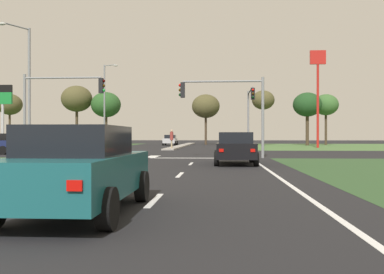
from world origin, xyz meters
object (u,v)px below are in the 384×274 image
pedestrian_at_median (172,137)px  fastfood_pole_sign (318,77)px  car_black_second (235,148)px  traffic_signal_far_right (250,107)px  car_teal_near (79,169)px  treeline_second (77,99)px  treeline_fifth (263,100)px  street_lamp_second (27,83)px  treeline_near (10,105)px  treeline_sixth (326,105)px  treeline_fourth (206,106)px  treeline_seventh (307,105)px  treeline_third (106,105)px  street_lamp_third (105,102)px  fuel_price_totem (3,103)px  traffic_signal_near_left (55,99)px  car_silver_fourth (170,140)px  traffic_signal_near_right (229,101)px

pedestrian_at_median → fastfood_pole_sign: bearing=158.1°
car_black_second → traffic_signal_far_right: size_ratio=0.78×
car_teal_near → traffic_signal_far_right: 31.03m
pedestrian_at_median → car_black_second: bearing=57.6°
treeline_second → treeline_fifth: (29.08, -3.52, -0.67)m
street_lamp_second → treeline_second: size_ratio=0.99×
treeline_near → treeline_sixth: treeline_near is taller
car_black_second → treeline_fifth: size_ratio=0.55×
treeline_fourth → treeline_fifth: (8.53, -3.45, 0.59)m
car_black_second → treeline_seventh: treeline_seventh is taller
treeline_sixth → car_teal_near: bearing=-107.7°
car_black_second → treeline_third: bearing=112.1°
treeline_second → street_lamp_third: bearing=-60.8°
treeline_third → treeline_fourth: treeline_third is taller
fuel_price_totem → treeline_seventh: size_ratio=0.80×
car_black_second → fuel_price_totem: fuel_price_totem is taller
car_black_second → traffic_signal_near_left: traffic_signal_near_left is taller
car_black_second → treeline_third: size_ratio=0.53×
car_teal_near → treeline_sixth: size_ratio=0.58×
traffic_signal_far_right → car_teal_near: bearing=-99.7°
street_lamp_second → fuel_price_totem: (-6.31, 8.70, -0.68)m
car_black_second → traffic_signal_far_right: traffic_signal_far_right is taller
car_silver_fourth → traffic_signal_far_right: size_ratio=0.76×
treeline_fourth → treeline_fifth: 9.22m
traffic_signal_far_right → street_lamp_second: size_ratio=0.62×
treeline_near → car_silver_fourth: bearing=-2.5°
traffic_signal_near_right → fastfood_pole_sign: fastfood_pole_sign is taller
car_black_second → treeline_fourth: (-2.82, 45.93, 5.19)m
street_lamp_third → treeline_seventh: bearing=25.3°
treeline_sixth → treeline_seventh: treeline_seventh is taller
street_lamp_third → treeline_fifth: (20.19, 12.38, 1.07)m
treeline_third → treeline_fifth: bearing=-7.6°
pedestrian_at_median → treeline_third: size_ratio=0.23×
traffic_signal_near_right → treeline_near: size_ratio=0.69×
treeline_fifth → treeline_seventh: treeline_fifth is taller
treeline_third → fuel_price_totem: bearing=-95.1°
street_lamp_third → fuel_price_totem: size_ratio=1.62×
traffic_signal_near_right → treeline_near: (-32.60, 36.82, 2.62)m
car_teal_near → car_silver_fourth: bearing=94.8°
treeline_near → treeline_fifth: bearing=-0.4°
traffic_signal_far_right → traffic_signal_near_left: 17.23m
car_teal_near → fastfood_pole_sign: size_ratio=0.39×
street_lamp_third → treeline_seventh: size_ratio=1.29×
treeline_third → treeline_seventh: size_ratio=1.07×
fuel_price_totem → street_lamp_second: bearing=-54.1°
fastfood_pole_sign → treeline_near: fastfood_pole_sign is taller
car_teal_near → traffic_signal_near_left: traffic_signal_near_left is taller
traffic_signal_far_right → treeline_seventh: size_ratio=0.74×
traffic_signal_near_right → street_lamp_third: 28.19m
car_black_second → street_lamp_third: 33.72m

